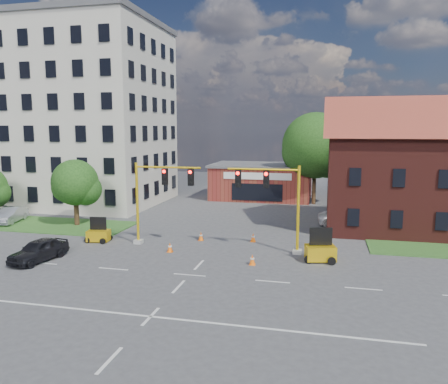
% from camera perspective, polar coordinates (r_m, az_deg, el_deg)
% --- Properties ---
extents(ground, '(120.00, 120.00, 0.00)m').
position_cam_1_polar(ground, '(26.76, -4.52, -10.75)').
color(ground, '#424244').
rests_on(ground, ground).
extents(grass_verge_nw, '(22.00, 6.00, 0.08)m').
position_cam_1_polar(grass_verge_nw, '(44.81, -25.52, -3.68)').
color(grass_verge_nw, '#2E541F').
rests_on(grass_verge_nw, ground).
extents(lane_markings, '(60.00, 36.00, 0.01)m').
position_cam_1_polar(lane_markings, '(24.09, -6.75, -12.98)').
color(lane_markings, silver).
rests_on(lane_markings, ground).
extents(office_block, '(18.40, 15.40, 20.60)m').
position_cam_1_polar(office_block, '(53.73, -18.20, 9.61)').
color(office_block, beige).
rests_on(office_block, ground).
extents(brick_shop, '(12.40, 8.40, 4.30)m').
position_cam_1_polar(brick_shop, '(55.00, 4.98, 1.45)').
color(brick_shop, maroon).
rests_on(brick_shop, ground).
extents(tree_large, '(7.93, 7.55, 10.55)m').
position_cam_1_polar(tree_large, '(51.20, 12.25, 5.63)').
color(tree_large, '#372314').
rests_on(tree_large, ground).
extents(tree_nw_front, '(4.32, 4.12, 6.00)m').
position_cam_1_polar(tree_nw_front, '(41.11, -18.57, 0.96)').
color(tree_nw_front, '#372314').
rests_on(tree_nw_front, ground).
extents(signal_mast_west, '(5.30, 0.60, 6.20)m').
position_cam_1_polar(signal_mast_west, '(32.77, -8.68, -0.21)').
color(signal_mast_west, gray).
rests_on(signal_mast_west, ground).
extents(signal_mast_east, '(5.30, 0.60, 6.20)m').
position_cam_1_polar(signal_mast_east, '(30.64, 6.63, -0.76)').
color(signal_mast_east, gray).
rests_on(signal_mast_east, ground).
extents(trailer_west, '(1.80, 1.35, 1.87)m').
position_cam_1_polar(trailer_west, '(35.31, -16.06, -5.34)').
color(trailer_west, yellow).
rests_on(trailer_west, ground).
extents(trailer_east, '(2.15, 1.68, 2.17)m').
position_cam_1_polar(trailer_east, '(29.76, 12.47, -7.57)').
color(trailer_east, yellow).
rests_on(trailer_east, ground).
extents(cone_a, '(0.40, 0.40, 0.70)m').
position_cam_1_polar(cone_a, '(31.50, -7.08, -7.19)').
color(cone_a, '#FF650D').
rests_on(cone_a, ground).
extents(cone_b, '(0.40, 0.40, 0.70)m').
position_cam_1_polar(cone_b, '(34.42, -3.04, -5.79)').
color(cone_b, '#FF650D').
rests_on(cone_b, ground).
extents(cone_c, '(0.40, 0.40, 0.70)m').
position_cam_1_polar(cone_c, '(28.50, 3.72, -8.82)').
color(cone_c, '#FF650D').
rests_on(cone_c, ground).
extents(cone_d, '(0.40, 0.40, 0.70)m').
position_cam_1_polar(cone_d, '(34.07, 3.82, -5.95)').
color(cone_d, '#FF650D').
rests_on(cone_d, ground).
extents(pickup_white, '(5.64, 2.94, 1.51)m').
position_cam_1_polar(pickup_white, '(40.68, 16.01, -3.30)').
color(pickup_white, white).
rests_on(pickup_white, ground).
extents(sedan_dark, '(2.41, 4.52, 1.46)m').
position_cam_1_polar(sedan_dark, '(31.65, -23.04, -6.99)').
color(sedan_dark, black).
rests_on(sedan_dark, ground).
extents(sedan_silver_front, '(2.47, 4.57, 1.43)m').
position_cam_1_polar(sedan_silver_front, '(45.21, -26.09, -2.74)').
color(sedan_silver_front, '#939699').
rests_on(sedan_silver_front, ground).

